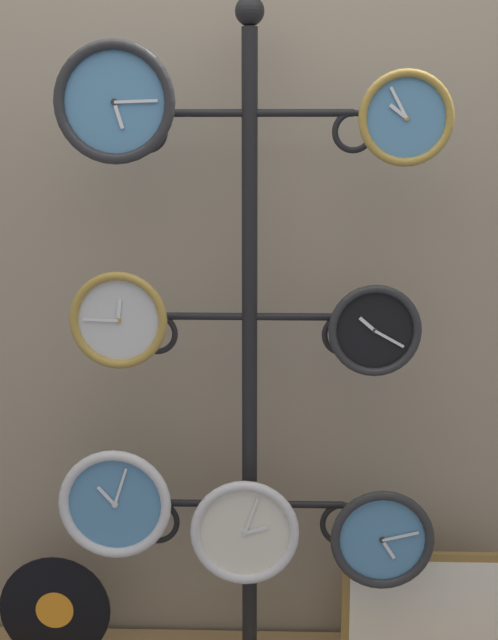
% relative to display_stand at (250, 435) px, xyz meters
% --- Properties ---
extents(shop_wall, '(4.40, 0.04, 2.80)m').
position_rel_display_stand_xyz_m(shop_wall, '(-0.00, 0.16, 0.69)').
color(shop_wall, gray).
rests_on(shop_wall, ground_plane).
extents(display_stand, '(0.65, 0.33, 1.86)m').
position_rel_display_stand_xyz_m(display_stand, '(0.00, 0.00, 0.00)').
color(display_stand, black).
rests_on(display_stand, ground_plane).
extents(clock_top_left, '(0.30, 0.04, 0.30)m').
position_rel_display_stand_xyz_m(clock_top_left, '(-0.32, -0.11, 0.88)').
color(clock_top_left, '#4C84B2').
extents(clock_top_right, '(0.23, 0.04, 0.23)m').
position_rel_display_stand_xyz_m(clock_top_right, '(0.38, -0.11, 0.84)').
color(clock_top_right, '#4C84B2').
extents(clock_middle_left, '(0.25, 0.04, 0.25)m').
position_rel_display_stand_xyz_m(clock_middle_left, '(-0.33, -0.10, 0.34)').
color(clock_middle_left, silver).
extents(clock_middle_right, '(0.24, 0.04, 0.24)m').
position_rel_display_stand_xyz_m(clock_middle_right, '(0.32, -0.08, 0.31)').
color(clock_middle_right, black).
extents(clock_bottom_left, '(0.30, 0.04, 0.30)m').
position_rel_display_stand_xyz_m(clock_bottom_left, '(-0.36, -0.10, -0.16)').
color(clock_bottom_left, '#4C84B2').
extents(clock_bottom_center, '(0.29, 0.04, 0.29)m').
position_rel_display_stand_xyz_m(clock_bottom_center, '(-0.01, -0.09, -0.24)').
color(clock_bottom_center, silver).
extents(clock_bottom_right, '(0.27, 0.04, 0.27)m').
position_rel_display_stand_xyz_m(clock_bottom_right, '(0.35, -0.11, -0.25)').
color(clock_bottom_right, '#4C84B2').
extents(vinyl_record, '(0.31, 0.01, 0.31)m').
position_rel_display_stand_xyz_m(vinyl_record, '(-0.54, -0.06, -0.50)').
color(vinyl_record, black).
rests_on(vinyl_record, low_shelf).
extents(picture_frame, '(0.48, 0.02, 0.32)m').
position_rel_display_stand_xyz_m(picture_frame, '(0.50, -0.01, -0.49)').
color(picture_frame, olive).
rests_on(picture_frame, low_shelf).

